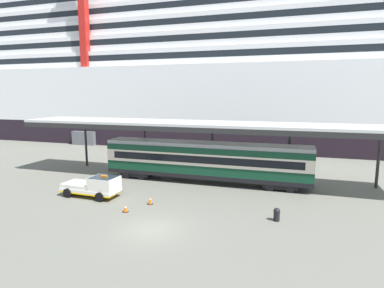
# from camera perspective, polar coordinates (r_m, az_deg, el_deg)

# --- Properties ---
(ground_plane) EXTENTS (400.00, 400.00, 0.00)m
(ground_plane) POSITION_cam_1_polar(r_m,az_deg,el_deg) (22.28, -7.15, -14.84)
(ground_plane) COLOR #636358
(cruise_ship) EXTENTS (132.22, 31.94, 43.19)m
(cruise_ship) POSITION_cam_1_polar(r_m,az_deg,el_deg) (68.64, -2.52, 13.56)
(cruise_ship) COLOR black
(cruise_ship) RESTS_ON ground
(platform_canopy) EXTENTS (40.67, 5.75, 6.10)m
(platform_canopy) POSITION_cam_1_polar(r_m,az_deg,el_deg) (32.43, 2.55, 3.39)
(platform_canopy) COLOR #B9B9B9
(platform_canopy) RESTS_ON ground
(train_carriage) EXTENTS (20.86, 2.81, 4.11)m
(train_carriage) POSITION_cam_1_polar(r_m,az_deg,el_deg) (32.56, 2.31, -2.89)
(train_carriage) COLOR black
(train_carriage) RESTS_ON ground
(service_truck) EXTENTS (5.28, 2.41, 2.02)m
(service_truck) POSITION_cam_1_polar(r_m,az_deg,el_deg) (29.50, -16.84, -7.14)
(service_truck) COLOR silver
(service_truck) RESTS_ON ground
(traffic_cone_near) EXTENTS (0.36, 0.36, 0.69)m
(traffic_cone_near) POSITION_cam_1_polar(r_m,az_deg,el_deg) (25.45, -11.76, -11.06)
(traffic_cone_near) COLOR black
(traffic_cone_near) RESTS_ON ground
(traffic_cone_mid) EXTENTS (0.36, 0.36, 0.77)m
(traffic_cone_mid) POSITION_cam_1_polar(r_m,az_deg,el_deg) (26.78, -7.46, -9.84)
(traffic_cone_mid) COLOR black
(traffic_cone_mid) RESTS_ON ground
(dockside_crane) EXTENTS (13.51, 4.40, 50.39)m
(dockside_crane) POSITION_cam_1_polar(r_m,az_deg,el_deg) (60.99, -17.98, 14.39)
(dockside_crane) COLOR #595960
(dockside_crane) RESTS_ON ground
(quay_bollard) EXTENTS (0.48, 0.48, 0.96)m
(quay_bollard) POSITION_cam_1_polar(r_m,az_deg,el_deg) (24.03, 14.85, -11.94)
(quay_bollard) COLOR black
(quay_bollard) RESTS_ON ground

